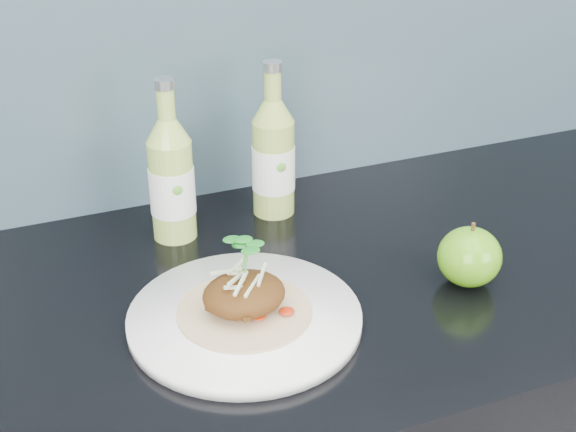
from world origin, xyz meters
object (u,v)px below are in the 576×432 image
(cider_bottle_left, at_px, (172,179))
(cider_bottle_right, at_px, (273,158))
(green_apple, at_px, (469,257))
(dinner_plate, at_px, (245,318))

(cider_bottle_left, distance_m, cider_bottle_right, 0.16)
(green_apple, xyz_separation_m, cider_bottle_right, (-0.16, 0.28, 0.05))
(green_apple, distance_m, cider_bottle_left, 0.41)
(dinner_plate, height_order, cider_bottle_left, cider_bottle_left)
(dinner_plate, relative_size, cider_bottle_right, 1.37)
(green_apple, relative_size, cider_bottle_left, 0.47)
(cider_bottle_left, xyz_separation_m, cider_bottle_right, (0.16, 0.02, 0.00))
(cider_bottle_left, relative_size, cider_bottle_right, 1.00)
(dinner_plate, relative_size, green_apple, 2.91)
(cider_bottle_left, bearing_deg, dinner_plate, -72.31)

